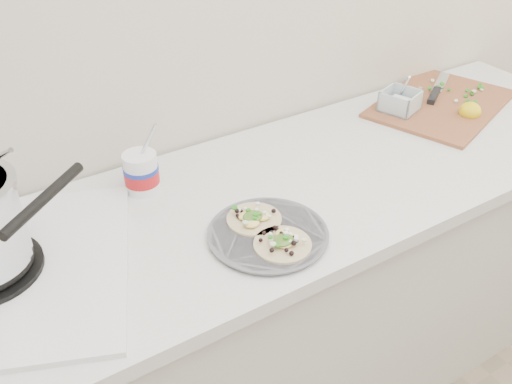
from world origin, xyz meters
TOP-DOWN VIEW (x-y plane):
  - counter at (0.00, 1.43)m, footprint 2.44×0.66m
  - taco_plate at (-0.09, 1.26)m, footprint 0.29×0.29m
  - tub at (-0.26, 1.60)m, footprint 0.09×0.09m
  - cutboard at (0.77, 1.55)m, footprint 0.59×0.50m

SIDE VIEW (x-z plane):
  - counter at x=0.00m, z-range 0.00..0.90m
  - taco_plate at x=-0.09m, z-range 0.90..0.94m
  - cutboard at x=0.77m, z-range 0.88..0.96m
  - tub at x=-0.26m, z-range 0.86..1.07m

